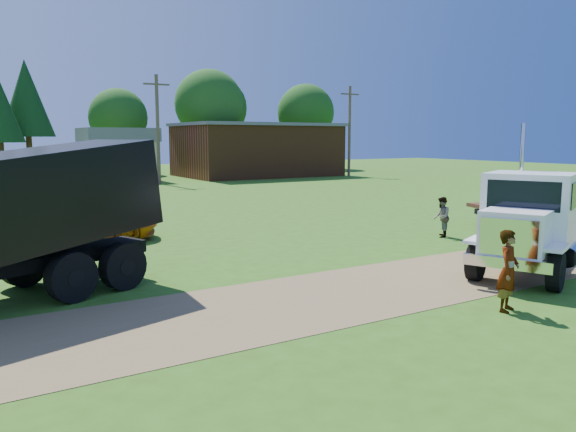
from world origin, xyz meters
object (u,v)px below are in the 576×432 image
white_semi_tractor (530,223)px  spectator_a (508,271)px  flatbed_trailer (549,208)px  orange_pickup (84,222)px

white_semi_tractor → spectator_a: white_semi_tractor is taller
flatbed_trailer → white_semi_tractor: bearing=-133.8°
orange_pickup → spectator_a: size_ratio=2.89×
white_semi_tractor → orange_pickup: bearing=105.0°
spectator_a → orange_pickup: bearing=90.4°
white_semi_tractor → orange_pickup: size_ratio=1.34×
orange_pickup → spectator_a: 15.11m
white_semi_tractor → flatbed_trailer: 10.09m
flatbed_trailer → spectator_a: bearing=-134.2°
white_semi_tractor → flatbed_trailer: white_semi_tractor is taller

